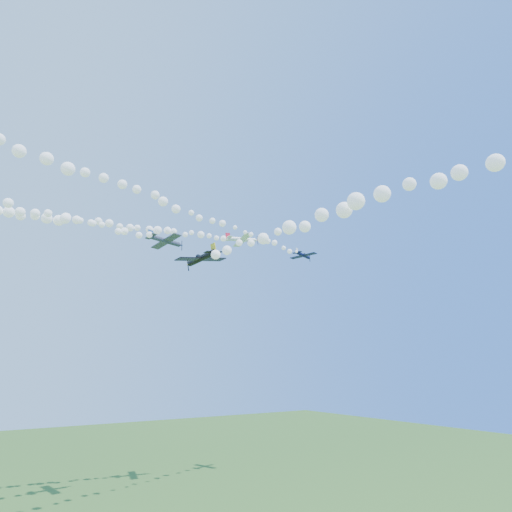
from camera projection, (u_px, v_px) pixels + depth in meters
ground at (224, 506)px, 75.17m from camera, size 260.00×260.00×0.00m
plane_white at (242, 239)px, 96.30m from camera, size 8.01×8.46×2.14m
smoke_trail_white at (67, 219)px, 82.40m from camera, size 66.56×15.17×3.30m
plane_navy at (303, 255)px, 105.03m from camera, size 6.69×7.08×2.25m
smoke_trail_navy at (159, 200)px, 70.08m from camera, size 82.55×29.21×2.67m
plane_grey at (166, 241)px, 84.61m from camera, size 8.13×8.54×2.85m
plane_black at (201, 258)px, 62.92m from camera, size 8.14×7.78×2.88m
smoke_trail_black at (512, 154)px, 31.92m from camera, size 11.23×78.96×3.12m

